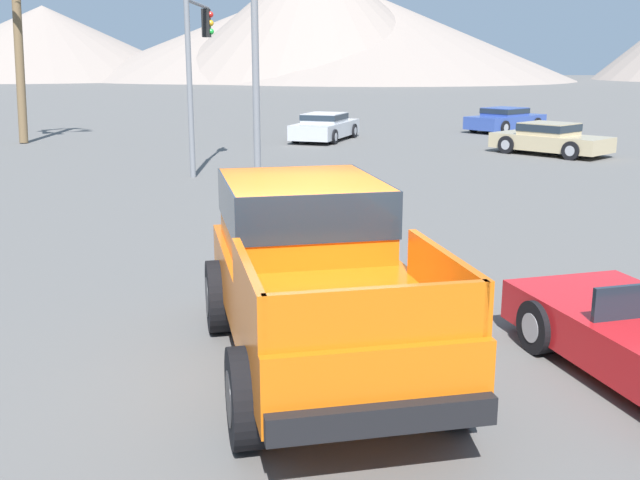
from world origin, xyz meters
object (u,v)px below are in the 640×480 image
parked_car_silver (325,126)px  parked_car_tan (550,138)px  orange_pickup_truck (312,263)px  street_lamp_post (254,4)px  traffic_light_main (198,49)px  parked_car_blue (505,119)px

parked_car_silver → parked_car_tan: 9.70m
orange_pickup_truck → parked_car_tan: bearing=54.1°
parked_car_silver → street_lamp_post: (-1.15, -17.84, 3.89)m
parked_car_tan → parked_car_silver: bearing=-74.8°
orange_pickup_truck → traffic_light_main: 16.13m
orange_pickup_truck → parked_car_blue: orange_pickup_truck is taller
parked_car_tan → orange_pickup_truck: bearing=22.4°
parked_car_blue → parked_car_tan: parked_car_tan is taller
parked_car_blue → street_lamp_post: (-9.91, -22.05, 3.89)m
street_lamp_post → orange_pickup_truck: bearing=-79.0°
orange_pickup_truck → parked_car_tan: size_ratio=1.29×
orange_pickup_truck → street_lamp_post: bearing=87.9°
parked_car_tan → traffic_light_main: size_ratio=0.80×
parked_car_tan → traffic_light_main: (-12.23, -4.22, 3.16)m
orange_pickup_truck → street_lamp_post: street_lamp_post is taller
parked_car_silver → parked_car_tan: parked_car_silver is taller
parked_car_tan → street_lamp_post: (-9.55, -12.99, 3.89)m
orange_pickup_truck → parked_car_silver: 24.49m
parked_car_silver → parked_car_blue: size_ratio=1.11×
orange_pickup_truck → traffic_light_main: (-3.97, 15.41, 2.60)m
orange_pickup_truck → parked_car_blue: bearing=60.2°
parked_car_silver → parked_car_blue: (8.76, 4.22, -0.01)m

